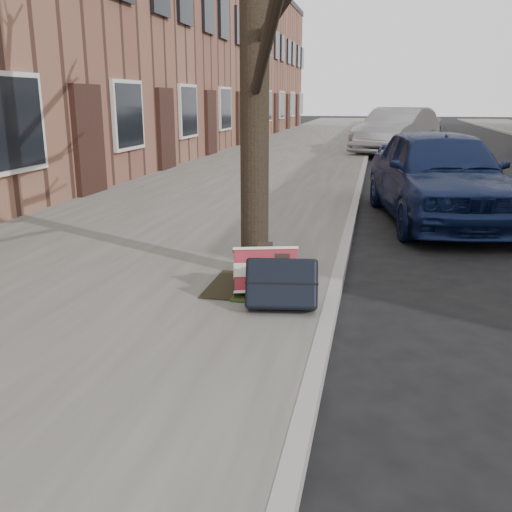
% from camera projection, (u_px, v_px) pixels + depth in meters
% --- Properties ---
extents(ground, '(120.00, 120.00, 0.00)m').
position_uv_depth(ground, '(502.00, 377.00, 3.92)').
color(ground, black).
rests_on(ground, ground).
extents(near_sidewalk, '(5.00, 70.00, 0.12)m').
position_uv_depth(near_sidewalk, '(291.00, 155.00, 18.78)').
color(near_sidewalk, slate).
rests_on(near_sidewalk, ground).
extents(house_near, '(6.80, 40.00, 7.00)m').
position_uv_depth(house_near, '(131.00, 49.00, 19.98)').
color(house_near, brown).
rests_on(house_near, ground).
extents(dirt_patch, '(0.85, 0.85, 0.02)m').
position_uv_depth(dirt_patch, '(254.00, 286.00, 5.41)').
color(dirt_patch, black).
rests_on(dirt_patch, near_sidewalk).
extents(suitcase_red, '(0.63, 0.46, 0.44)m').
position_uv_depth(suitcase_red, '(266.00, 271.00, 5.16)').
color(suitcase_red, maroon).
rests_on(suitcase_red, near_sidewalk).
extents(suitcase_navy, '(0.64, 0.43, 0.47)m').
position_uv_depth(suitcase_navy, '(282.00, 283.00, 4.77)').
color(suitcase_navy, black).
rests_on(suitcase_navy, near_sidewalk).
extents(car_near_front, '(2.35, 4.45, 1.44)m').
position_uv_depth(car_near_front, '(439.00, 175.00, 8.73)').
color(car_near_front, '#0F1B44').
rests_on(car_near_front, ground).
extents(car_near_mid, '(3.17, 5.02, 1.56)m').
position_uv_depth(car_near_mid, '(397.00, 131.00, 19.32)').
color(car_near_mid, '#A9AAB0').
rests_on(car_near_mid, ground).
extents(car_near_back, '(3.40, 5.57, 1.44)m').
position_uv_depth(car_near_back, '(401.00, 125.00, 24.44)').
color(car_near_back, '#36373B').
rests_on(car_near_back, ground).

